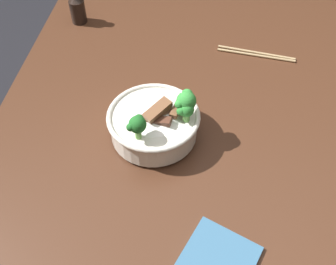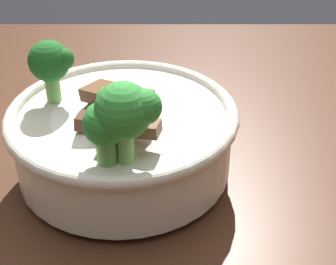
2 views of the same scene
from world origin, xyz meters
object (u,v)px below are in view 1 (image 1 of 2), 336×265
object	(u,v)px
soy_sauce_bottle	(77,8)
folded_napkin	(219,257)
rice_bowl	(155,122)
chopsticks_pair	(256,54)

from	to	relation	value
soy_sauce_bottle	folded_napkin	world-z (taller)	soy_sauce_bottle
rice_bowl	soy_sauce_bottle	world-z (taller)	rice_bowl
chopsticks_pair	soy_sauce_bottle	distance (m)	0.56
rice_bowl	folded_napkin	bearing A→B (deg)	-151.29
soy_sauce_bottle	folded_napkin	xyz separation A→B (m)	(-0.73, -0.45, -0.04)
rice_bowl	folded_napkin	distance (m)	0.33
chopsticks_pair	soy_sauce_bottle	bearing A→B (deg)	78.21
soy_sauce_bottle	folded_napkin	bearing A→B (deg)	-148.33
rice_bowl	folded_napkin	xyz separation A→B (m)	(-0.28, -0.16, -0.04)
soy_sauce_bottle	rice_bowl	bearing A→B (deg)	-146.54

